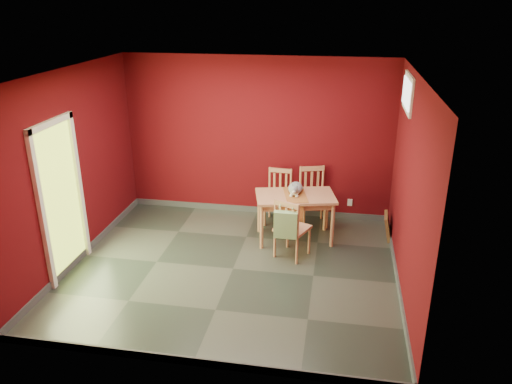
% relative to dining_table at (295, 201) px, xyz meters
% --- Properties ---
extents(ground, '(4.50, 4.50, 0.00)m').
position_rel_dining_table_xyz_m(ground, '(-0.75, -1.07, -0.65)').
color(ground, '#2D342D').
rests_on(ground, ground).
extents(room_shell, '(4.50, 4.50, 4.50)m').
position_rel_dining_table_xyz_m(room_shell, '(-0.75, -1.07, -0.60)').
color(room_shell, '#4B070C').
rests_on(room_shell, ground).
extents(doorway, '(0.06, 1.01, 2.13)m').
position_rel_dining_table_xyz_m(doorway, '(-2.98, -1.47, 0.48)').
color(doorway, '#B7D838').
rests_on(doorway, ground).
extents(window, '(0.05, 0.90, 0.50)m').
position_rel_dining_table_xyz_m(window, '(1.47, -0.07, 1.70)').
color(window, white).
rests_on(window, room_shell).
extents(outlet_plate, '(0.08, 0.02, 0.12)m').
position_rel_dining_table_xyz_m(outlet_plate, '(0.85, 0.92, -0.35)').
color(outlet_plate, silver).
rests_on(outlet_plate, room_shell).
extents(dining_table, '(1.31, 0.94, 0.74)m').
position_rel_dining_table_xyz_m(dining_table, '(0.00, 0.00, 0.00)').
color(dining_table, tan).
rests_on(dining_table, ground).
extents(table_runner, '(0.46, 0.72, 0.33)m').
position_rel_dining_table_xyz_m(table_runner, '(0.00, -0.11, 0.04)').
color(table_runner, '#9C5828').
rests_on(table_runner, dining_table).
extents(chair_far_left, '(0.45, 0.45, 0.90)m').
position_rel_dining_table_xyz_m(chair_far_left, '(-0.34, 0.61, -0.19)').
color(chair_far_left, tan).
rests_on(chair_far_left, ground).
extents(chair_far_right, '(0.55, 0.55, 0.96)m').
position_rel_dining_table_xyz_m(chair_far_right, '(0.24, 0.65, -0.16)').
color(chair_far_right, tan).
rests_on(chair_far_right, ground).
extents(chair_near, '(0.57, 0.57, 0.92)m').
position_rel_dining_table_xyz_m(chair_near, '(0.00, -0.58, -0.18)').
color(chair_near, tan).
rests_on(chair_near, ground).
extents(tote_bag, '(0.33, 0.19, 0.46)m').
position_rel_dining_table_xyz_m(tote_bag, '(-0.05, -0.79, -0.04)').
color(tote_bag, '#81A86B').
rests_on(tote_bag, chair_near).
extents(cat, '(0.32, 0.49, 0.23)m').
position_rel_dining_table_xyz_m(cat, '(-0.01, 0.09, 0.20)').
color(cat, slate).
rests_on(cat, table_runner).
extents(picture_frame, '(0.16, 0.41, 0.40)m').
position_rel_dining_table_xyz_m(picture_frame, '(1.44, 0.29, -0.45)').
color(picture_frame, brown).
rests_on(picture_frame, ground).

